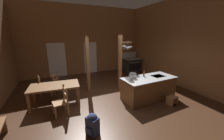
{
  "coord_description": "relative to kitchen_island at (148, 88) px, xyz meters",
  "views": [
    {
      "loc": [
        -1.88,
        -4.15,
        2.52
      ],
      "look_at": [
        0.27,
        0.63,
        1.1
      ],
      "focal_mm": 21.05,
      "sensor_mm": 36.0,
      "label": 1
    }
  ],
  "objects": [
    {
      "name": "ground_plane",
      "position": [
        -1.47,
        0.28,
        -0.49
      ],
      "size": [
        8.33,
        9.5,
        0.1
      ],
      "primitive_type": "cube",
      "color": "#422819"
    },
    {
      "name": "wall_back",
      "position": [
        -1.47,
        4.7,
        1.69
      ],
      "size": [
        8.33,
        0.14,
        4.27
      ],
      "primitive_type": "cube",
      "color": "#93663F",
      "rests_on": "ground_plane"
    },
    {
      "name": "wall_right",
      "position": [
        2.36,
        0.28,
        1.69
      ],
      "size": [
        0.14,
        9.5,
        4.27
      ],
      "primitive_type": "cube",
      "color": "#93663F",
      "rests_on": "ground_plane"
    },
    {
      "name": "glazed_door_back_left",
      "position": [
        -3.17,
        4.62,
        0.58
      ],
      "size": [
        1.0,
        0.01,
        2.05
      ],
      "primitive_type": "cube",
      "color": "white",
      "rests_on": "ground_plane"
    },
    {
      "name": "glazed_panel_back_right",
      "position": [
        -1.1,
        4.62,
        0.58
      ],
      "size": [
        0.84,
        0.01,
        2.05
      ],
      "primitive_type": "cube",
      "color": "white",
      "rests_on": "ground_plane"
    },
    {
      "name": "kitchen_island",
      "position": [
        0.0,
        0.0,
        0.0
      ],
      "size": [
        2.2,
        1.05,
        0.88
      ],
      "color": "brown",
      "rests_on": "ground_plane"
    },
    {
      "name": "stove_range",
      "position": [
        1.6,
        3.77,
        0.04
      ],
      "size": [
        1.15,
        0.84,
        1.32
      ],
      "color": "#2B2B2B",
      "rests_on": "ground_plane"
    },
    {
      "name": "support_post_with_pot_rack",
      "position": [
        -0.57,
        1.33,
        0.98
      ],
      "size": [
        0.69,
        0.23,
        2.62
      ],
      "color": "brown",
      "rests_on": "ground_plane"
    },
    {
      "name": "support_post_center",
      "position": [
        -2.01,
        1.72,
        0.87
      ],
      "size": [
        0.14,
        0.14,
        2.62
      ],
      "color": "brown",
      "rests_on": "ground_plane"
    },
    {
      "name": "step_stool",
      "position": [
        0.5,
        -0.76,
        -0.26
      ],
      "size": [
        0.41,
        0.34,
        0.3
      ],
      "color": "#9E7044",
      "rests_on": "ground_plane"
    },
    {
      "name": "dining_table",
      "position": [
        -3.43,
        1.06,
        0.21
      ],
      "size": [
        1.77,
        1.04,
        0.74
      ],
      "color": "brown",
      "rests_on": "ground_plane"
    },
    {
      "name": "ladderback_chair_near_window",
      "position": [
        -3.25,
        1.99,
        0.01
      ],
      "size": [
        0.59,
        0.59,
        0.95
      ],
      "color": "#9E7044",
      "rests_on": "ground_plane"
    },
    {
      "name": "ladderback_chair_by_post",
      "position": [
        -3.86,
        1.89,
        0.01
      ],
      "size": [
        0.51,
        0.51,
        0.95
      ],
      "color": "#9E7044",
      "rests_on": "ground_plane"
    },
    {
      "name": "ladderback_chair_at_table_end",
      "position": [
        -3.27,
        0.25,
        0.01
      ],
      "size": [
        0.5,
        0.5,
        0.95
      ],
      "color": "#9E7044",
      "rests_on": "ground_plane"
    },
    {
      "name": "backpack",
      "position": [
        -2.63,
        -1.03,
        -0.13
      ],
      "size": [
        0.38,
        0.39,
        0.6
      ],
      "color": "navy",
      "rests_on": "ground_plane"
    },
    {
      "name": "stockpot_on_counter",
      "position": [
        -0.64,
        0.2,
        0.55
      ],
      "size": [
        0.34,
        0.27,
        0.21
      ],
      "color": "#B7BABF",
      "rests_on": "kitchen_island"
    },
    {
      "name": "mixing_bowl_on_counter",
      "position": [
        -0.89,
        -0.13,
        0.47
      ],
      "size": [
        0.17,
        0.17,
        0.06
      ],
      "color": "#B2A893",
      "rests_on": "kitchen_island"
    },
    {
      "name": "bottle_tall_on_counter",
      "position": [
        -0.1,
        0.21,
        0.55
      ],
      "size": [
        0.06,
        0.06,
        0.26
      ],
      "color": "#56331E",
      "rests_on": "kitchen_island"
    }
  ]
}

